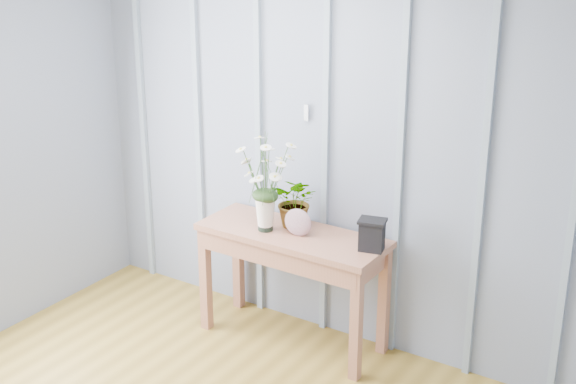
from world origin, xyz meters
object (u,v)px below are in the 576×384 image
Objects in this scene: daisy_vase at (265,174)px; felt_disc_vessel at (298,222)px; sideboard at (292,249)px; carved_box at (372,235)px.

daisy_vase is 3.34× the size of felt_disc_vessel.
sideboard is 2.04× the size of daisy_vase.
daisy_vase reaches higher than carved_box.
felt_disc_vessel is at bearing -24.86° from sideboard.
felt_disc_vessel is (0.22, 0.03, -0.28)m from daisy_vase.
daisy_vase is at bearing -172.69° from carved_box.
daisy_vase reaches higher than felt_disc_vessel.
sideboard is 0.57m from carved_box.
daisy_vase is at bearing -179.54° from felt_disc_vessel.
carved_box is at bearing -1.71° from felt_disc_vessel.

